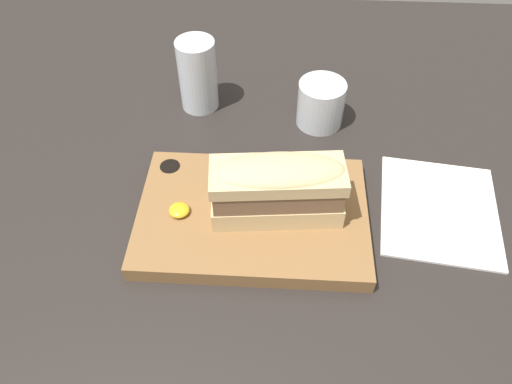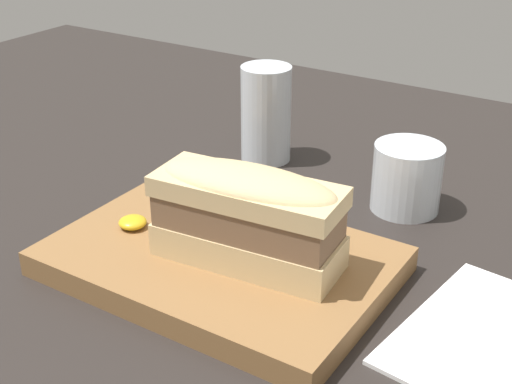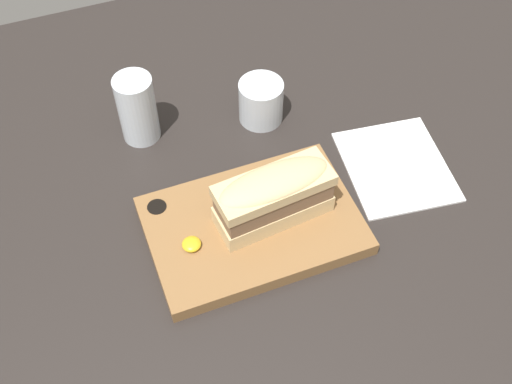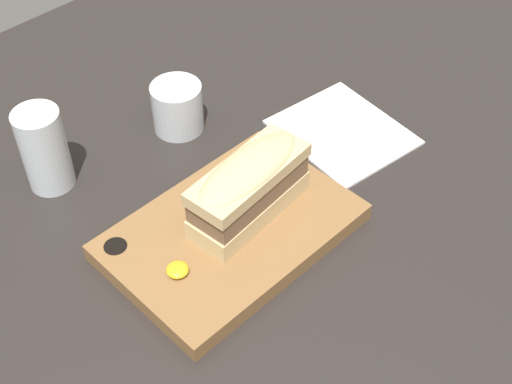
% 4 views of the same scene
% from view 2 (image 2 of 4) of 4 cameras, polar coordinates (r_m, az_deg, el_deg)
% --- Properties ---
extents(dining_table, '(1.83, 1.25, 0.02)m').
position_cam_2_polar(dining_table, '(0.69, 0.95, -7.46)').
color(dining_table, '#282321').
rests_on(dining_table, ground).
extents(serving_board, '(0.31, 0.21, 0.03)m').
position_cam_2_polar(serving_board, '(0.68, -2.92, -5.51)').
color(serving_board, olive).
rests_on(serving_board, dining_table).
extents(sandwich, '(0.18, 0.08, 0.09)m').
position_cam_2_polar(sandwich, '(0.63, -0.68, -1.65)').
color(sandwich, '#DBBC84').
rests_on(sandwich, serving_board).
extents(mustard_dollop, '(0.03, 0.03, 0.01)m').
position_cam_2_polar(mustard_dollop, '(0.72, -9.84, -2.40)').
color(mustard_dollop, gold).
rests_on(mustard_dollop, serving_board).
extents(water_glass, '(0.06, 0.06, 0.12)m').
position_cam_2_polar(water_glass, '(0.91, 0.80, 5.78)').
color(water_glass, silver).
rests_on(water_glass, dining_table).
extents(wine_glass, '(0.08, 0.08, 0.08)m').
position_cam_2_polar(wine_glass, '(0.80, 11.94, 0.86)').
color(wine_glass, silver).
rests_on(wine_glass, dining_table).
extents(napkin, '(0.18, 0.21, 0.00)m').
position_cam_2_polar(napkin, '(0.63, 19.55, -11.55)').
color(napkin, white).
rests_on(napkin, dining_table).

